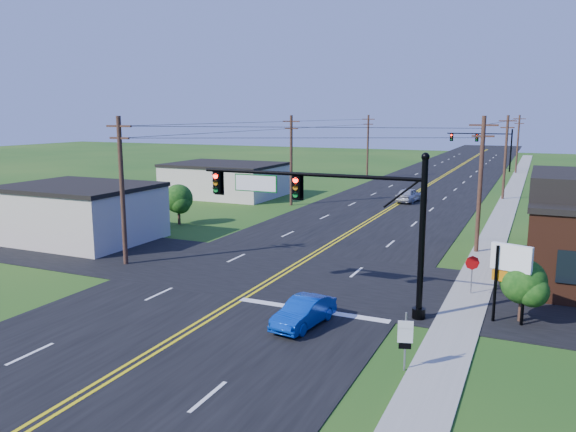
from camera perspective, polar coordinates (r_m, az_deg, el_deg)
The scene contains 21 objects.
ground at distance 22.96m, azimuth -14.06°, elevation -13.34°, with size 260.00×260.00×0.00m, color #164513.
road_main at distance 68.27m, azimuth 12.84°, elevation 2.41°, with size 16.00×220.00×0.04m, color black.
road_cross at distance 32.60m, azimuth -0.86°, elevation -5.85°, with size 70.00×10.00×0.04m, color black.
sidewalk at distance 57.13m, azimuth 21.14°, elevation 0.49°, with size 2.00×160.00×0.08m, color gray.
signal_mast_main at distance 26.30m, azimuth 3.97°, elevation 0.78°, with size 11.30×0.60×7.48m.
signal_mast_far at distance 96.85m, azimuth 19.16°, elevation 7.04°, with size 10.98×0.60×7.48m.
cream_bldg_near at distance 43.47m, azimuth -20.41°, elevation 0.34°, with size 10.20×8.20×4.10m.
cream_bldg_far at distance 63.64m, azimuth -6.42°, elevation 3.71°, with size 12.20×9.20×3.70m.
utility_pole_left_a at distance 35.12m, azimuth -16.51°, elevation 2.73°, with size 1.80×0.28×9.00m.
utility_pole_left_b at distance 56.35m, azimuth 0.33°, elevation 5.85°, with size 1.80×0.28×9.00m.
utility_pole_left_c at distance 81.71m, azimuth 8.11°, elevation 7.13°, with size 1.80×0.28×9.00m.
utility_pole_right_a at distance 38.74m, azimuth 18.95°, elevation 3.27°, with size 1.80×0.28×9.00m.
utility_pole_right_b at distance 64.58m, azimuth 21.22°, elevation 5.73°, with size 1.80×0.28×9.00m.
utility_pole_right_c at distance 94.50m, azimuth 22.30°, elevation 6.89°, with size 1.80×0.28×9.00m.
shrub_corner at distance 26.83m, azimuth 22.79°, elevation -6.18°, with size 2.00×2.00×2.86m.
tree_left at distance 47.59m, azimuth -11.07°, elevation 1.74°, with size 2.40×2.40×3.37m.
blue_car at distance 24.65m, azimuth 1.61°, elevation -9.82°, with size 1.30×3.71×1.22m, color #0736A9.
distant_car at distance 60.03m, azimuth 12.17°, elevation 2.08°, with size 1.77×4.41×1.50m, color #BBBCC1.
route_sign at distance 20.84m, azimuth 11.83°, elevation -11.96°, with size 0.53×0.19×2.19m.
stop_sign at distance 30.00m, azimuth 18.20°, elevation -4.93°, with size 0.68×0.32×2.05m.
pylon_sign at distance 26.16m, azimuth 21.71°, elevation -4.78°, with size 1.73×0.75×3.58m.
Camera 1 is at (13.33, -16.33, 9.09)m, focal length 35.00 mm.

